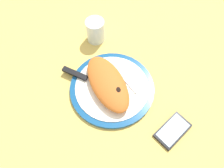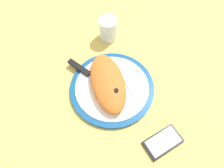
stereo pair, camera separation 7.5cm
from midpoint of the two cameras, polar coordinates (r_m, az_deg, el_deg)
ground_plane at (r=79.90cm, az=2.69°, el=-2.04°), size 150.00×150.00×3.00cm
plate at (r=77.87cm, az=2.76°, el=-1.27°), size 30.94×30.94×1.65cm
calzone at (r=75.27cm, az=1.72°, el=0.22°), size 26.77×16.51×4.65cm
fork at (r=79.41cm, az=5.71°, el=1.89°), size 15.96×2.35×0.40cm
knife at (r=79.96cm, az=-4.62°, el=3.11°), size 21.72×12.09×1.20cm
smartphone at (r=73.80cm, az=16.51°, el=-14.98°), size 7.95×12.83×1.16cm
water_glass at (r=89.83cm, az=1.38°, el=14.09°), size 7.58×7.58×9.62cm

